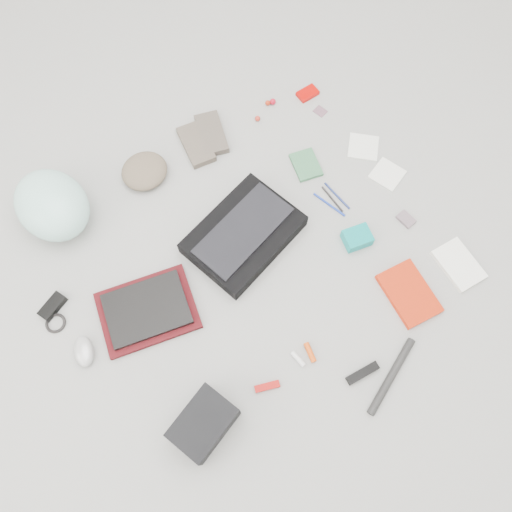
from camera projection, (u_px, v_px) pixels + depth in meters
ground_plane at (256, 261)px, 1.91m from camera, size 4.00×4.00×0.00m
messenger_bag at (244, 235)px, 1.92m from camera, size 0.48×0.39×0.07m
bag_flap at (243, 230)px, 1.88m from camera, size 0.42×0.27×0.01m
laptop_sleeve at (148, 311)px, 1.83m from camera, size 0.39×0.33×0.02m
laptop at (147, 309)px, 1.81m from camera, size 0.33×0.28×0.02m
bike_helmet at (52, 205)px, 1.89m from camera, size 0.30×0.36×0.20m
beanie at (144, 171)px, 2.02m from camera, size 0.21×0.20×0.07m
mitten_left at (196, 144)px, 2.09m from camera, size 0.13×0.22×0.03m
mitten_right at (211, 134)px, 2.11m from camera, size 0.16×0.23×0.03m
power_brick at (53, 306)px, 1.83m from camera, size 0.12×0.09×0.03m
cable_coil at (56, 323)px, 1.82m from camera, size 0.08×0.08×0.01m
mouse at (84, 351)px, 1.76m from camera, size 0.10×0.13×0.04m
camera_bag at (204, 424)px, 1.63m from camera, size 0.24×0.20×0.13m
multitool at (267, 386)px, 1.73m from camera, size 0.09×0.05×0.01m
toiletry_tube_white at (298, 359)px, 1.76m from camera, size 0.02×0.06×0.02m
toiletry_tube_orange at (310, 352)px, 1.77m from camera, size 0.04×0.07×0.02m
u_lock at (363, 373)px, 1.74m from camera, size 0.12×0.04×0.02m
bike_pump at (391, 376)px, 1.74m from camera, size 0.29×0.14×0.03m
book_red at (409, 293)px, 1.85m from camera, size 0.18×0.25×0.02m
book_white at (459, 265)px, 1.90m from camera, size 0.14×0.20×0.02m
notepad at (306, 165)px, 2.06m from camera, size 0.13×0.16×0.02m
pen_blue at (329, 205)px, 2.00m from camera, size 0.05×0.15×0.01m
pen_black at (332, 199)px, 2.01m from camera, size 0.01×0.14×0.01m
pen_navy at (337, 196)px, 2.01m from camera, size 0.02×0.15×0.01m
accordion_wallet at (357, 238)px, 1.92m from camera, size 0.12×0.10×0.05m
card_deck at (406, 219)px, 1.97m from camera, size 0.05×0.07×0.01m
napkin_top at (363, 147)px, 2.10m from camera, size 0.17×0.17×0.01m
napkin_bottom at (387, 174)px, 2.05m from camera, size 0.15×0.15×0.01m
lollipop_a at (258, 119)px, 2.14m from camera, size 0.03×0.03×0.02m
lollipop_b at (268, 103)px, 2.18m from camera, size 0.03×0.03×0.02m
lollipop_c at (273, 102)px, 2.18m from camera, size 0.03×0.03×0.03m
altoids_tin at (308, 93)px, 2.20m from camera, size 0.09×0.06×0.02m
stamp_sheet at (320, 111)px, 2.17m from camera, size 0.05×0.06×0.00m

